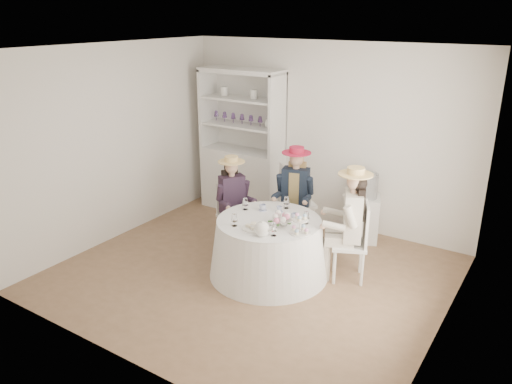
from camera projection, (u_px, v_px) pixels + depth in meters
The scene contains 23 objects.
ground at pixel (252, 273), 6.20m from camera, with size 4.50×4.50×0.00m, color brown.
ceiling at pixel (251, 49), 5.28m from camera, with size 4.50×4.50×0.00m, color white.
wall_back at pixel (326, 136), 7.32m from camera, with size 4.50×4.50×0.00m, color white.
wall_front at pixel (120, 230), 4.17m from camera, with size 4.50×4.50×0.00m, color white.
wall_left at pixel (116, 144), 6.89m from camera, with size 4.50×4.50×0.00m, color white.
wall_right at pixel (455, 210), 4.59m from camera, with size 4.50×4.50×0.00m, color white.
tea_table at pixel (269, 248), 6.08m from camera, with size 1.46×1.46×0.72m.
hutch at pixel (243, 161), 8.00m from camera, with size 1.46×0.82×2.26m.
side_table at pixel (363, 218), 7.04m from camera, with size 0.41×0.41×0.65m, color silver.
hatbox at pixel (366, 185), 6.87m from camera, with size 0.33×0.33×0.33m, color black.
guest_left at pixel (233, 196), 6.74m from camera, with size 0.54×0.50×1.27m.
guest_mid at pixel (295, 190), 6.76m from camera, with size 0.52×0.56×1.39m.
guest_right at pixel (350, 218), 5.83m from camera, with size 0.60×0.54×1.42m.
spare_chair at pixel (292, 199), 7.05m from camera, with size 0.62×0.62×1.07m.
teacup_a at pixel (263, 208), 6.23m from camera, with size 0.09×0.09×0.07m, color white.
teacup_b at pixel (279, 210), 6.18m from camera, with size 0.07×0.07×0.07m, color white.
teacup_c at pixel (294, 216), 5.98m from camera, with size 0.08×0.08×0.06m, color white.
flower_bowl at pixel (283, 222), 5.83m from camera, with size 0.22×0.22×0.06m, color white.
flower_arrangement at pixel (280, 218), 5.78m from camera, with size 0.20×0.20×0.07m.
table_teapot at pixel (262, 229), 5.52m from camera, with size 0.25×0.18×0.19m.
sandwich_plate at pixel (253, 227), 5.72m from camera, with size 0.27×0.27×0.06m.
cupcake_stand at pixel (300, 226), 5.58m from camera, with size 0.24×0.24×0.22m.
stemware_set at pixel (269, 214), 5.93m from camera, with size 0.92×0.89×0.15m.
Camera 1 is at (3.03, -4.57, 3.07)m, focal length 35.00 mm.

